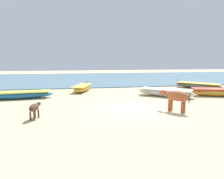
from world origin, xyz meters
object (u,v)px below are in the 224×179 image
at_px(fishing_boat_1, 198,85).
at_px(fishing_boat_5, 19,95).
at_px(fishing_boat_6, 215,92).
at_px(calf_near_dark, 35,108).
at_px(cow_adult_rust, 176,97).
at_px(fishing_boat_2, 165,92).
at_px(fishing_boat_3, 82,88).

relative_size(fishing_boat_1, fishing_boat_5, 0.87).
xyz_separation_m(fishing_boat_5, fishing_boat_6, (13.82, -1.32, 0.02)).
height_order(fishing_boat_6, calf_near_dark, fishing_boat_6).
bearing_deg(calf_near_dark, cow_adult_rust, -75.54).
bearing_deg(calf_near_dark, fishing_boat_2, -49.18).
relative_size(fishing_boat_5, fishing_boat_6, 1.18).
bearing_deg(fishing_boat_1, fishing_boat_6, 125.39).
xyz_separation_m(fishing_boat_5, calf_near_dark, (1.99, -5.12, 0.23)).
bearing_deg(fishing_boat_3, fishing_boat_1, -74.59).
distance_m(fishing_boat_3, cow_adult_rust, 8.86).
bearing_deg(cow_adult_rust, fishing_boat_1, -75.72).
xyz_separation_m(fishing_boat_2, fishing_boat_3, (-5.82, 3.52, -0.02)).
bearing_deg(fishing_boat_5, cow_adult_rust, 144.95).
height_order(fishing_boat_3, fishing_boat_5, fishing_boat_3).
distance_m(fishing_boat_1, calf_near_dark, 14.87).
height_order(fishing_boat_3, calf_near_dark, fishing_boat_3).
bearing_deg(fishing_boat_6, fishing_boat_3, -5.46).
bearing_deg(calf_near_dark, fishing_boat_3, -3.36).
height_order(fishing_boat_2, fishing_boat_6, fishing_boat_6).
xyz_separation_m(fishing_boat_1, fishing_boat_5, (-14.83, -2.39, -0.01)).
height_order(fishing_boat_3, fishing_boat_6, fishing_boat_6).
xyz_separation_m(fishing_boat_2, fishing_boat_6, (3.67, -0.43, 0.00)).
xyz_separation_m(fishing_boat_3, cow_adult_rust, (4.49, -7.62, 0.49)).
distance_m(fishing_boat_6, cow_adult_rust, 6.23).
relative_size(fishing_boat_2, fishing_boat_6, 1.02).
distance_m(fishing_boat_1, fishing_boat_2, 5.71).
distance_m(fishing_boat_3, calf_near_dark, 8.10).
bearing_deg(cow_adult_rust, calf_near_dark, 54.58).
xyz_separation_m(fishing_boat_1, fishing_boat_3, (-10.51, 0.24, -0.01)).
distance_m(fishing_boat_3, fishing_boat_6, 10.29).
height_order(fishing_boat_2, calf_near_dark, fishing_boat_2).
bearing_deg(fishing_boat_2, fishing_boat_5, -146.40).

